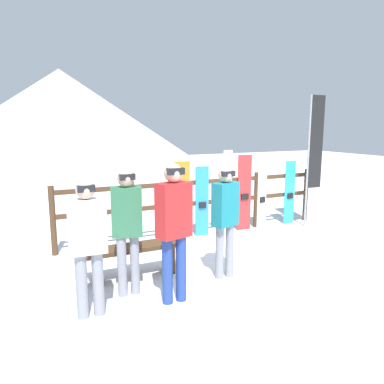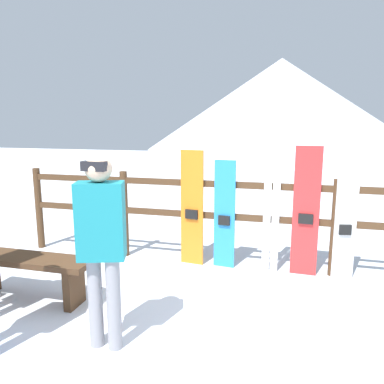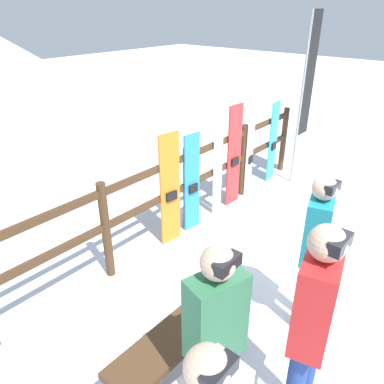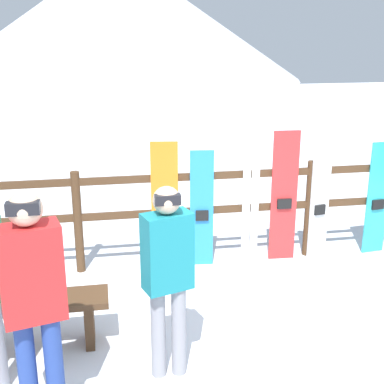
# 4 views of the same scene
# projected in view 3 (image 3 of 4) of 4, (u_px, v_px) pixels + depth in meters

# --- Properties ---
(ground_plane) EXTENTS (40.00, 40.00, 0.00)m
(ground_plane) POSITION_uv_depth(u_px,v_px,m) (311.00, 284.00, 4.27)
(ground_plane) COLOR white
(fence) EXTENTS (5.57, 0.10, 1.19)m
(fence) POSITION_uv_depth(u_px,v_px,m) (187.00, 182.00, 5.03)
(fence) COLOR #4C331E
(fence) RESTS_ON ground
(bench) EXTENTS (1.42, 0.36, 0.48)m
(bench) POSITION_uv_depth(u_px,v_px,m) (182.00, 339.00, 3.12)
(bench) COLOR #4C331E
(bench) RESTS_ON ground
(person_teal) EXTENTS (0.41, 0.30, 1.60)m
(person_teal) POSITION_uv_depth(u_px,v_px,m) (315.00, 243.00, 3.33)
(person_teal) COLOR gray
(person_teal) RESTS_ON ground
(person_plaid_green) EXTENTS (0.42, 0.30, 1.64)m
(person_plaid_green) POSITION_uv_depth(u_px,v_px,m) (215.00, 334.00, 2.39)
(person_plaid_green) COLOR gray
(person_plaid_green) RESTS_ON ground
(person_red) EXTENTS (0.45, 0.32, 1.74)m
(person_red) POSITION_uv_depth(u_px,v_px,m) (312.00, 320.00, 2.42)
(person_red) COLOR navy
(person_red) RESTS_ON ground
(snowboard_orange) EXTENTS (0.31, 0.08, 1.50)m
(snowboard_orange) POSITION_uv_depth(u_px,v_px,m) (170.00, 191.00, 4.72)
(snowboard_orange) COLOR orange
(snowboard_orange) RESTS_ON ground
(snowboard_blue) EXTENTS (0.27, 0.07, 1.39)m
(snowboard_blue) POSITION_uv_depth(u_px,v_px,m) (192.00, 184.00, 5.04)
(snowboard_blue) COLOR #288CE0
(snowboard_blue) RESTS_ON ground
(ski_pair_white) EXTENTS (0.20, 0.02, 1.68)m
(ski_pair_white) POSITION_uv_depth(u_px,v_px,m) (218.00, 161.00, 5.36)
(ski_pair_white) COLOR white
(ski_pair_white) RESTS_ON ground
(snowboard_red) EXTENTS (0.31, 0.06, 1.58)m
(snowboard_red) POSITION_uv_depth(u_px,v_px,m) (234.00, 157.00, 5.66)
(snowboard_red) COLOR red
(snowboard_red) RESTS_ON ground
(snowboard_white) EXTENTS (0.25, 0.09, 1.35)m
(snowboard_white) POSITION_uv_depth(u_px,v_px,m) (250.00, 155.00, 6.02)
(snowboard_white) COLOR white
(snowboard_white) RESTS_ON ground
(snowboard_cyan) EXTENTS (0.29, 0.08, 1.40)m
(snowboard_cyan) POSITION_uv_depth(u_px,v_px,m) (273.00, 142.00, 6.51)
(snowboard_cyan) COLOR #2DBFCC
(snowboard_cyan) RESTS_ON ground
(rental_flag) EXTENTS (0.40, 0.04, 2.79)m
(rental_flag) POSITION_uv_depth(u_px,v_px,m) (306.00, 85.00, 6.07)
(rental_flag) COLOR #99999E
(rental_flag) RESTS_ON ground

